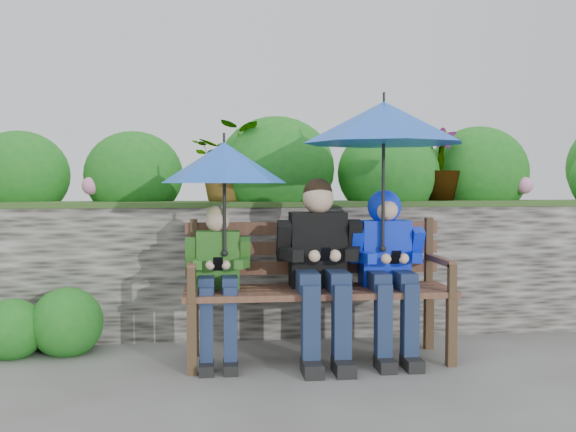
{
  "coord_description": "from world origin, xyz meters",
  "views": [
    {
      "loc": [
        -0.48,
        -4.16,
        1.17
      ],
      "look_at": [
        0.0,
        0.1,
        0.95
      ],
      "focal_mm": 40.0,
      "sensor_mm": 36.0,
      "label": 1
    }
  ],
  "objects": [
    {
      "name": "umbrella_right",
      "position": [
        0.61,
        -0.06,
        1.56
      ],
      "size": [
        1.06,
        1.06,
        1.04
      ],
      "color": "blue",
      "rests_on": "ground"
    },
    {
      "name": "ground",
      "position": [
        0.0,
        0.0,
        0.0
      ],
      "size": [
        60.0,
        60.0,
        0.0
      ],
      "primitive_type": "plane",
      "color": "#515048",
      "rests_on": "ground"
    },
    {
      "name": "park_bench",
      "position": [
        0.19,
        0.04,
        0.53
      ],
      "size": [
        1.76,
        0.52,
        0.93
      ],
      "color": "#4B3723",
      "rests_on": "ground"
    },
    {
      "name": "boy_left",
      "position": [
        -0.47,
        -0.03,
        0.59
      ],
      "size": [
        0.42,
        0.48,
        1.03
      ],
      "color": "#1B591B",
      "rests_on": "ground"
    },
    {
      "name": "garden_backdrop",
      "position": [
        -0.05,
        1.59,
        0.64
      ],
      "size": [
        8.09,
        2.86,
        1.86
      ],
      "color": "#2F2C28",
      "rests_on": "ground"
    },
    {
      "name": "boy_right",
      "position": [
        0.65,
        -0.03,
        0.67
      ],
      "size": [
        0.49,
        0.59,
        1.12
      ],
      "color": "#0022DE",
      "rests_on": "ground"
    },
    {
      "name": "boy_middle",
      "position": [
        0.19,
        -0.05,
        0.67
      ],
      "size": [
        0.55,
        0.64,
        1.2
      ],
      "color": "black",
      "rests_on": "ground"
    },
    {
      "name": "umbrella_left",
      "position": [
        -0.43,
        -0.03,
        1.3
      ],
      "size": [
        0.8,
        0.8,
        0.8
      ],
      "color": "blue",
      "rests_on": "ground"
    }
  ]
}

